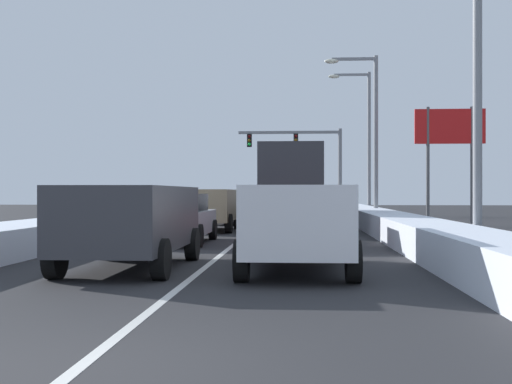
% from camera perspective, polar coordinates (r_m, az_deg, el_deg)
% --- Properties ---
extents(ground_plane, '(120.00, 120.00, 0.00)m').
position_cam_1_polar(ground_plane, '(22.49, -1.17, -4.00)').
color(ground_plane, '#28282B').
extents(lane_stripe_between_right_lane_and_center_lane, '(0.14, 46.50, 0.01)m').
position_cam_1_polar(lane_stripe_between_right_lane_and_center_lane, '(26.69, -0.38, -3.37)').
color(lane_stripe_between_right_lane_and_center_lane, silver).
rests_on(lane_stripe_between_right_lane_and_center_lane, ground).
extents(snow_bank_right_shoulder, '(1.65, 46.50, 0.78)m').
position_cam_1_polar(snow_bank_right_shoulder, '(26.81, 11.00, -2.53)').
color(snow_bank_right_shoulder, silver).
rests_on(snow_bank_right_shoulder, ground).
extents(snow_bank_left_shoulder, '(2.12, 46.50, 0.74)m').
position_cam_1_polar(snow_bank_left_shoulder, '(27.57, -11.45, -2.50)').
color(snow_bank_left_shoulder, silver).
rests_on(snow_bank_left_shoulder, ground).
extents(suv_white_right_lane_nearest, '(2.16, 4.90, 1.67)m').
position_cam_1_polar(suv_white_right_lane_nearest, '(12.91, 3.63, -2.40)').
color(suv_white_right_lane_nearest, silver).
rests_on(suv_white_right_lane_nearest, ground).
extents(sedan_maroon_right_lane_second, '(2.00, 4.50, 1.51)m').
position_cam_1_polar(sedan_maroon_right_lane_second, '(19.26, 2.91, -2.38)').
color(sedan_maroon_right_lane_second, maroon).
rests_on(sedan_maroon_right_lane_second, ground).
extents(box_truck_right_lane_third, '(2.53, 7.20, 3.36)m').
position_cam_1_polar(box_truck_right_lane_third, '(26.40, 3.13, 0.71)').
color(box_truck_right_lane_third, black).
rests_on(box_truck_right_lane_third, ground).
extents(suv_gray_right_lane_fourth, '(2.16, 4.90, 1.67)m').
position_cam_1_polar(suv_gray_right_lane_fourth, '(34.75, 3.53, -0.93)').
color(suv_gray_right_lane_fourth, slate).
rests_on(suv_gray_right_lane_fourth, ground).
extents(suv_charcoal_center_lane_nearest, '(2.16, 4.90, 1.67)m').
position_cam_1_polar(suv_charcoal_center_lane_nearest, '(13.50, -10.76, -2.29)').
color(suv_charcoal_center_lane_nearest, '#38383D').
rests_on(suv_charcoal_center_lane_nearest, ground).
extents(sedan_silver_center_lane_second, '(2.00, 4.50, 1.51)m').
position_cam_1_polar(sedan_silver_center_lane_second, '(20.11, -6.89, -2.28)').
color(sedan_silver_center_lane_second, '#B7BABF').
rests_on(sedan_silver_center_lane_second, ground).
extents(suv_tan_center_lane_third, '(2.16, 4.90, 1.67)m').
position_cam_1_polar(suv_tan_center_lane_third, '(26.62, -4.05, -1.20)').
color(suv_tan_center_lane_third, '#937F60').
rests_on(suv_tan_center_lane_third, ground).
extents(sedan_navy_center_lane_fourth, '(2.00, 4.50, 1.51)m').
position_cam_1_polar(sedan_navy_center_lane_fourth, '(32.66, -2.18, -1.43)').
color(sedan_navy_center_lane_fourth, navy).
rests_on(sedan_navy_center_lane_fourth, ground).
extents(traffic_light_gantry, '(7.54, 0.47, 6.20)m').
position_cam_1_polar(traffic_light_gantry, '(47.80, 4.54, 3.48)').
color(traffic_light_gantry, slate).
rests_on(traffic_light_gantry, ground).
extents(street_lamp_right_near, '(2.66, 0.36, 8.97)m').
position_cam_1_polar(street_lamp_right_near, '(16.91, 17.61, 12.81)').
color(street_lamp_right_near, gray).
rests_on(street_lamp_right_near, ground).
extents(street_lamp_right_mid, '(2.66, 0.36, 8.39)m').
position_cam_1_polar(street_lamp_right_mid, '(33.28, 9.80, 5.91)').
color(street_lamp_right_mid, gray).
rests_on(street_lamp_right_mid, ground).
extents(street_lamp_right_far, '(2.66, 0.36, 9.12)m').
position_cam_1_polar(street_lamp_right_far, '(41.75, 9.38, 5.22)').
color(street_lamp_right_far, gray).
rests_on(street_lamp_right_far, ground).
extents(roadside_sign_right, '(3.20, 0.16, 5.50)m').
position_cam_1_polar(roadside_sign_right, '(31.44, 16.54, 4.46)').
color(roadside_sign_right, '#59595B').
rests_on(roadside_sign_right, ground).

